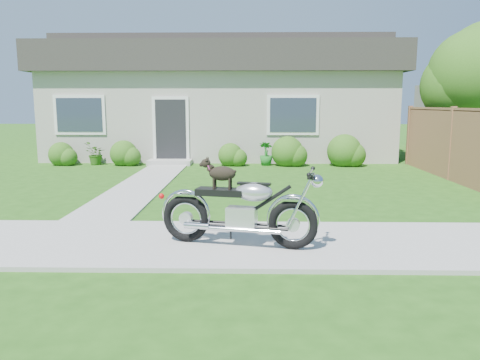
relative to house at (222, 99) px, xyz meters
name	(u,v)px	position (x,y,z in m)	size (l,w,h in m)	color
ground	(172,243)	(0.00, -11.99, -2.16)	(80.00, 80.00, 0.00)	#235114
sidewalk	(172,242)	(0.00, -11.99, -2.14)	(24.00, 2.20, 0.04)	#9E9B93
walkway	(145,183)	(-1.50, -6.99, -2.14)	(1.20, 8.00, 0.03)	#9E9B93
house	(222,99)	(0.00, 0.00, 0.00)	(12.60, 7.03, 4.50)	#B1ACA0
fence	(451,144)	(6.30, -6.24, -1.22)	(0.12, 6.62, 1.90)	#955E42
tree_near	(479,79)	(7.96, -3.98, 0.53)	(2.77, 2.74, 4.19)	#3D2B1C
shrub_row	(243,153)	(0.87, -3.49, -1.75)	(10.06, 1.09, 1.09)	#315D18
potted_plant_left	(95,154)	(-3.90, -3.44, -1.79)	(0.66, 0.57, 0.74)	#2E5C18
potted_plant_right	(266,154)	(1.63, -3.44, -1.77)	(0.43, 0.43, 0.77)	#1E6F22
motorcycle_with_dog	(241,209)	(0.99, -12.22, -1.60)	(2.20, 0.78, 1.18)	black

